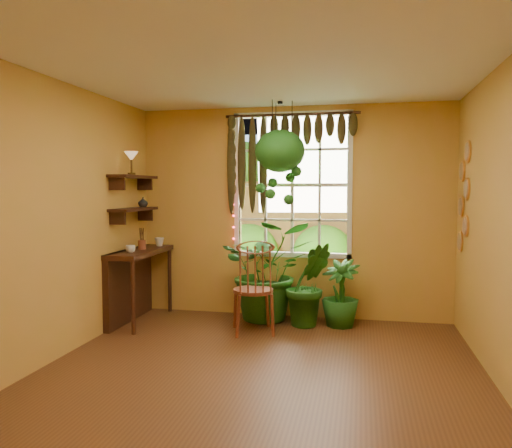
{
  "coord_description": "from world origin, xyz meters",
  "views": [
    {
      "loc": [
        0.87,
        -4.1,
        1.65
      ],
      "look_at": [
        -0.24,
        1.15,
        1.27
      ],
      "focal_mm": 35.0,
      "sensor_mm": 36.0,
      "label": 1
    }
  ],
  "objects_px": {
    "potted_plant_left": "(268,270)",
    "hanging_basket": "(280,159)",
    "counter_ledge": "(133,277)",
    "windsor_chair": "(254,302)",
    "potted_plant_mid": "(309,284)"
  },
  "relations": [
    {
      "from": "counter_ledge",
      "to": "potted_plant_mid",
      "type": "distance_m",
      "value": 2.19
    },
    {
      "from": "potted_plant_left",
      "to": "potted_plant_mid",
      "type": "distance_m",
      "value": 0.58
    },
    {
      "from": "windsor_chair",
      "to": "potted_plant_left",
      "type": "xyz_separation_m",
      "value": [
        0.05,
        0.62,
        0.28
      ]
    },
    {
      "from": "counter_ledge",
      "to": "hanging_basket",
      "type": "height_order",
      "value": "hanging_basket"
    },
    {
      "from": "potted_plant_left",
      "to": "hanging_basket",
      "type": "height_order",
      "value": "hanging_basket"
    },
    {
      "from": "counter_ledge",
      "to": "potted_plant_mid",
      "type": "bearing_deg",
      "value": 5.89
    },
    {
      "from": "potted_plant_mid",
      "to": "counter_ledge",
      "type": "bearing_deg",
      "value": -174.11
    },
    {
      "from": "potted_plant_mid",
      "to": "hanging_basket",
      "type": "distance_m",
      "value": 1.55
    },
    {
      "from": "potted_plant_left",
      "to": "potted_plant_mid",
      "type": "xyz_separation_m",
      "value": [
        0.53,
        -0.19,
        -0.13
      ]
    },
    {
      "from": "potted_plant_mid",
      "to": "hanging_basket",
      "type": "relative_size",
      "value": 0.8
    },
    {
      "from": "counter_ledge",
      "to": "potted_plant_left",
      "type": "height_order",
      "value": "potted_plant_left"
    },
    {
      "from": "counter_ledge",
      "to": "windsor_chair",
      "type": "height_order",
      "value": "windsor_chair"
    },
    {
      "from": "counter_ledge",
      "to": "hanging_basket",
      "type": "bearing_deg",
      "value": 8.57
    },
    {
      "from": "counter_ledge",
      "to": "windsor_chair",
      "type": "relative_size",
      "value": 0.97
    },
    {
      "from": "windsor_chair",
      "to": "potted_plant_left",
      "type": "height_order",
      "value": "potted_plant_left"
    }
  ]
}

